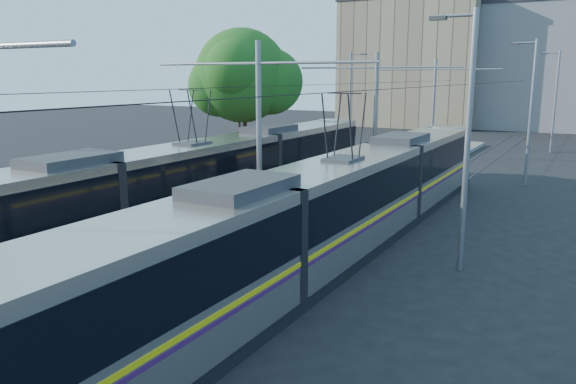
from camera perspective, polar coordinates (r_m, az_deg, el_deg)
The scene contains 13 objects.
ground at distance 15.78m, azimuth -18.84°, elevation -11.51°, with size 160.00×160.00×0.00m, color black.
platform at distance 29.30m, azimuth 6.55°, elevation 0.02°, with size 4.00×50.00×0.30m, color gray.
tactile_strip_left at distance 29.85m, azimuth 3.99°, elevation 0.59°, with size 0.70×50.00×0.01m, color gray.
tactile_strip_right at distance 28.76m, azimuth 9.22°, elevation 0.04°, with size 0.70×50.00×0.01m, color gray.
rails at distance 29.33m, azimuth 6.54°, elevation -0.23°, with size 8.71×70.00×0.03m.
tram_left at distance 23.67m, azimuth -9.55°, elevation 0.97°, with size 2.43×30.56×5.50m.
tram_right at distance 19.05m, azimuth 5.53°, elevation -1.07°, with size 2.43×30.31×5.50m.
catenary at distance 26.14m, azimuth 4.31°, elevation 8.33°, with size 9.20×70.00×7.00m.
street_lamps at distance 32.48m, azimuth 9.50°, elevation 8.26°, with size 15.18×38.22×8.00m.
shelter at distance 25.16m, azimuth 2.91°, elevation 1.15°, with size 0.66×1.02×2.18m.
tree at distance 33.70m, azimuth -3.96°, elevation 11.53°, with size 6.06×5.60×8.80m.
building_left at distance 72.62m, azimuth 12.81°, elevation 12.66°, with size 16.32×12.24×15.15m.
building_centre at distance 73.66m, azimuth 25.97°, elevation 11.43°, with size 18.36×14.28×14.28m.
Camera 1 is at (11.07, -9.48, 6.06)m, focal length 35.00 mm.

